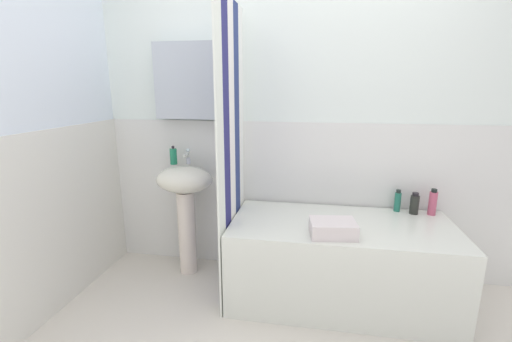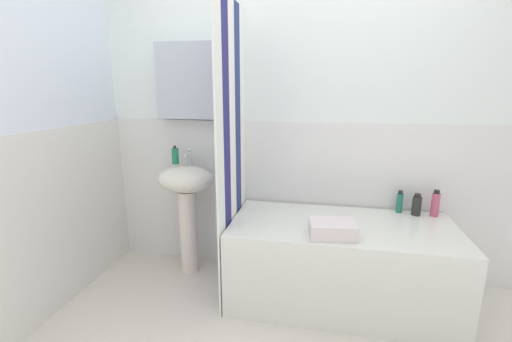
{
  "view_description": "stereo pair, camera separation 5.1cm",
  "coord_description": "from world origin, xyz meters",
  "px_view_note": "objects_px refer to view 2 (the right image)",
  "views": [
    {
      "loc": [
        0.12,
        -1.36,
        1.45
      ],
      "look_at": [
        -0.26,
        0.77,
        0.93
      ],
      "focal_mm": 24.11,
      "sensor_mm": 36.0,
      "label": 1
    },
    {
      "loc": [
        0.17,
        -1.35,
        1.45
      ],
      "look_at": [
        -0.26,
        0.77,
        0.93
      ],
      "focal_mm": 24.11,
      "sensor_mm": 36.0,
      "label": 2
    }
  ],
  "objects_px": {
    "conditioner_bottle": "(435,204)",
    "body_wash_bottle": "(400,202)",
    "soap_dispenser": "(175,156)",
    "towel_folded": "(332,229)",
    "bathtub": "(340,262)",
    "lotion_bottle": "(417,205)",
    "sink": "(187,196)"
  },
  "relations": [
    {
      "from": "sink",
      "to": "body_wash_bottle",
      "type": "relative_size",
      "value": 5.31
    },
    {
      "from": "bathtub",
      "to": "towel_folded",
      "type": "xyz_separation_m",
      "value": [
        -0.07,
        -0.21,
        0.33
      ]
    },
    {
      "from": "sink",
      "to": "bathtub",
      "type": "xyz_separation_m",
      "value": [
        1.17,
        -0.17,
        -0.35
      ]
    },
    {
      "from": "conditioner_bottle",
      "to": "towel_folded",
      "type": "relative_size",
      "value": 0.7
    },
    {
      "from": "sink",
      "to": "lotion_bottle",
      "type": "xyz_separation_m",
      "value": [
        1.69,
        0.11,
        0.0
      ]
    },
    {
      "from": "lotion_bottle",
      "to": "towel_folded",
      "type": "xyz_separation_m",
      "value": [
        -0.59,
        -0.49,
        -0.03
      ]
    },
    {
      "from": "body_wash_bottle",
      "to": "lotion_bottle",
      "type": "bearing_deg",
      "value": -17.0
    },
    {
      "from": "sink",
      "to": "lotion_bottle",
      "type": "bearing_deg",
      "value": 3.56
    },
    {
      "from": "lotion_bottle",
      "to": "bathtub",
      "type": "bearing_deg",
      "value": -152.27
    },
    {
      "from": "soap_dispenser",
      "to": "towel_folded",
      "type": "distance_m",
      "value": 1.33
    },
    {
      "from": "soap_dispenser",
      "to": "body_wash_bottle",
      "type": "distance_m",
      "value": 1.72
    },
    {
      "from": "sink",
      "to": "conditioner_bottle",
      "type": "distance_m",
      "value": 1.82
    },
    {
      "from": "soap_dispenser",
      "to": "towel_folded",
      "type": "bearing_deg",
      "value": -20.58
    },
    {
      "from": "lotion_bottle",
      "to": "soap_dispenser",
      "type": "bearing_deg",
      "value": -178.99
    },
    {
      "from": "bathtub",
      "to": "towel_folded",
      "type": "distance_m",
      "value": 0.4
    },
    {
      "from": "sink",
      "to": "bathtub",
      "type": "relative_size",
      "value": 0.59
    },
    {
      "from": "bathtub",
      "to": "lotion_bottle",
      "type": "xyz_separation_m",
      "value": [
        0.52,
        0.27,
        0.36
      ]
    },
    {
      "from": "bathtub",
      "to": "lotion_bottle",
      "type": "height_order",
      "value": "lotion_bottle"
    },
    {
      "from": "conditioner_bottle",
      "to": "lotion_bottle",
      "type": "relative_size",
      "value": 1.21
    },
    {
      "from": "lotion_bottle",
      "to": "conditioner_bottle",
      "type": "bearing_deg",
      "value": 0.2
    },
    {
      "from": "bathtub",
      "to": "towel_folded",
      "type": "bearing_deg",
      "value": -108.41
    },
    {
      "from": "soap_dispenser",
      "to": "conditioner_bottle",
      "type": "xyz_separation_m",
      "value": [
        1.92,
        0.03,
        -0.28
      ]
    },
    {
      "from": "soap_dispenser",
      "to": "body_wash_bottle",
      "type": "relative_size",
      "value": 0.89
    },
    {
      "from": "conditioner_bottle",
      "to": "body_wash_bottle",
      "type": "height_order",
      "value": "conditioner_bottle"
    },
    {
      "from": "lotion_bottle",
      "to": "towel_folded",
      "type": "relative_size",
      "value": 0.57
    },
    {
      "from": "soap_dispenser",
      "to": "bathtub",
      "type": "xyz_separation_m",
      "value": [
        1.28,
        -0.24,
        -0.65
      ]
    },
    {
      "from": "bathtub",
      "to": "lotion_bottle",
      "type": "distance_m",
      "value": 0.69
    },
    {
      "from": "soap_dispenser",
      "to": "bathtub",
      "type": "bearing_deg",
      "value": -10.64
    },
    {
      "from": "sink",
      "to": "lotion_bottle",
      "type": "height_order",
      "value": "sink"
    },
    {
      "from": "lotion_bottle",
      "to": "towel_folded",
      "type": "distance_m",
      "value": 0.77
    },
    {
      "from": "bathtub",
      "to": "body_wash_bottle",
      "type": "relative_size",
      "value": 9.03
    },
    {
      "from": "conditioner_bottle",
      "to": "soap_dispenser",
      "type": "bearing_deg",
      "value": -179.04
    }
  ]
}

